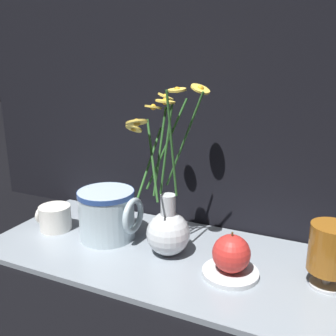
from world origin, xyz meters
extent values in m
plane|color=black|center=(0.00, 0.00, 0.00)|extent=(6.00, 6.00, 0.00)
cube|color=gray|center=(0.00, 0.00, 0.01)|extent=(0.84, 0.36, 0.01)
cube|color=black|center=(0.00, 0.19, 0.55)|extent=(1.34, 0.02, 1.10)
sphere|color=silver|center=(0.00, 0.00, 0.06)|extent=(0.10, 0.10, 0.10)
cylinder|color=silver|center=(0.00, 0.00, 0.12)|extent=(0.03, 0.03, 0.05)
cylinder|color=#336B2D|center=(-0.02, 0.04, 0.25)|extent=(0.08, 0.05, 0.20)
cylinder|color=#EAC64C|center=(-0.04, 0.07, 0.35)|extent=(0.05, 0.05, 0.02)
sphere|color=gold|center=(-0.04, 0.07, 0.35)|extent=(0.01, 0.01, 0.01)
cylinder|color=#336B2D|center=(-0.02, 0.00, 0.24)|extent=(0.02, 0.04, 0.19)
cylinder|color=#EAC64C|center=(-0.04, 0.01, 0.34)|extent=(0.04, 0.04, 0.01)
sphere|color=gold|center=(-0.04, 0.01, 0.34)|extent=(0.01, 0.01, 0.01)
cylinder|color=#336B2D|center=(-0.01, 0.01, 0.25)|extent=(0.03, 0.02, 0.20)
cylinder|color=#EAC64C|center=(-0.01, 0.02, 0.35)|extent=(0.06, 0.06, 0.01)
sphere|color=gold|center=(-0.01, 0.02, 0.35)|extent=(0.01, 0.01, 0.01)
cylinder|color=#336B2D|center=(-0.02, -0.03, 0.23)|extent=(0.05, 0.05, 0.16)
cylinder|color=#EAC64C|center=(-0.05, -0.05, 0.31)|extent=(0.06, 0.06, 0.02)
sphere|color=gold|center=(-0.05, -0.05, 0.31)|extent=(0.02, 0.02, 0.02)
cylinder|color=#336B2D|center=(0.02, 0.04, 0.26)|extent=(0.10, 0.04, 0.22)
cylinder|color=#EAC64C|center=(0.03, 0.09, 0.37)|extent=(0.05, 0.05, 0.02)
sphere|color=gold|center=(0.03, 0.09, 0.37)|extent=(0.02, 0.02, 0.02)
cylinder|color=#336B2D|center=(-0.04, 0.00, 0.22)|extent=(0.02, 0.09, 0.14)
cylinder|color=#EAC64C|center=(-0.09, 0.01, 0.29)|extent=(0.04, 0.04, 0.02)
sphere|color=gold|center=(-0.09, 0.01, 0.29)|extent=(0.01, 0.01, 0.01)
cylinder|color=#336B2D|center=(0.01, -0.01, 0.26)|extent=(0.02, 0.03, 0.22)
cylinder|color=#EAC64C|center=(0.03, -0.01, 0.37)|extent=(0.05, 0.05, 0.01)
sphere|color=gold|center=(0.03, -0.01, 0.37)|extent=(0.01, 0.01, 0.01)
cylinder|color=silver|center=(-0.31, -0.01, 0.04)|extent=(0.08, 0.08, 0.06)
torus|color=silver|center=(-0.36, -0.01, 0.04)|extent=(0.01, 0.05, 0.05)
cylinder|color=silver|center=(-0.17, 0.01, 0.07)|extent=(0.13, 0.13, 0.12)
cylinder|color=#2D4C93|center=(-0.17, 0.01, 0.13)|extent=(0.14, 0.14, 0.01)
torus|color=silver|center=(-0.09, 0.01, 0.08)|extent=(0.01, 0.09, 0.09)
cone|color=silver|center=(-0.23, 0.01, 0.12)|extent=(0.05, 0.04, 0.04)
cylinder|color=silver|center=(0.33, 0.01, 0.01)|extent=(0.06, 0.06, 0.01)
cylinder|color=silver|center=(0.33, 0.01, 0.03)|extent=(0.02, 0.02, 0.03)
cylinder|color=#935619|center=(0.33, 0.01, 0.09)|extent=(0.08, 0.08, 0.09)
cylinder|color=silver|center=(0.15, -0.03, 0.02)|extent=(0.11, 0.11, 0.01)
sphere|color=red|center=(0.15, -0.03, 0.06)|extent=(0.08, 0.08, 0.08)
cylinder|color=#4C3819|center=(0.15, -0.03, 0.10)|extent=(0.00, 0.00, 0.01)
camera|label=1|loc=(0.31, -0.69, 0.43)|focal=40.00mm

